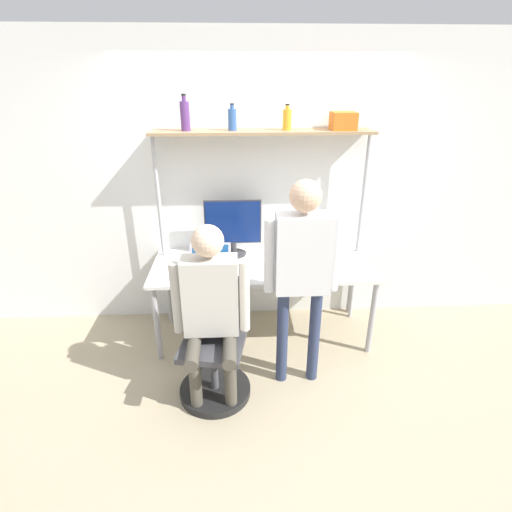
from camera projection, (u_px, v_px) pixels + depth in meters
ground_plane at (266, 360)px, 3.56m from camera, size 12.00×12.00×0.00m
wall_back at (261, 188)px, 3.77m from camera, size 8.00×0.06×2.70m
desk at (263, 270)px, 3.66m from camera, size 2.01×0.80×0.75m
shelf_unit at (262, 161)px, 3.49m from camera, size 1.91×0.29×1.89m
monitor at (233, 226)px, 3.71m from camera, size 0.53×0.24×0.53m
laptop at (211, 264)px, 3.46m from camera, size 0.36×0.24×0.24m
cell_phone at (246, 271)px, 3.48m from camera, size 0.07×0.15×0.01m
office_chair at (215, 360)px, 3.11m from camera, size 0.56×0.56×0.94m
person_seated at (211, 303)px, 2.84m from camera, size 0.56×0.47×1.41m
person_standing at (302, 261)px, 2.91m from camera, size 0.56×0.23×1.69m
bottle_amber at (287, 119)px, 3.35m from camera, size 0.07×0.07×0.21m
bottle_blue at (232, 119)px, 3.33m from camera, size 0.07×0.07×0.22m
bottle_purple at (185, 115)px, 3.30m from camera, size 0.08×0.08×0.29m
storage_box at (343, 121)px, 3.38m from camera, size 0.20×0.20×0.15m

